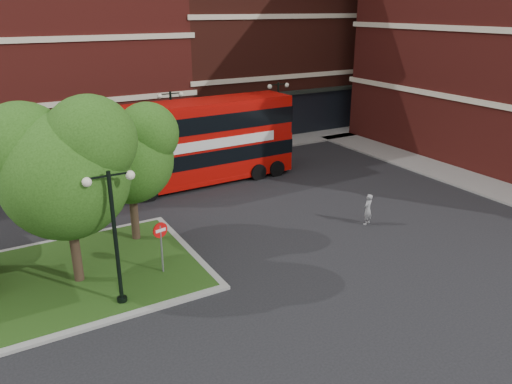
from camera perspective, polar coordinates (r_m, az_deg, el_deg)
ground at (r=20.41m, az=0.32°, el=-8.80°), size 120.00×120.00×0.00m
pavement_far at (r=34.58m, az=-13.57°, el=3.20°), size 44.00×3.00×0.12m
pavement_side at (r=32.39m, az=24.50°, el=0.72°), size 3.00×28.00×0.12m
terrace_far_right at (r=45.64m, az=0.41°, el=17.96°), size 18.00×12.00×16.00m
traffic_island at (r=20.91m, az=-23.82°, el=-9.75°), size 12.60×7.60×0.15m
tree_island_west at (r=18.85m, az=-21.48°, el=3.06°), size 5.40×4.71×7.21m
tree_island_east at (r=21.91m, az=-14.62°, el=4.62°), size 4.46×3.90×6.29m
lamp_island at (r=17.49m, az=-15.84°, el=-4.48°), size 1.72×0.36×5.00m
lamp_far_left at (r=32.63m, az=-9.56°, el=7.51°), size 1.72×0.36×5.00m
lamp_far_right at (r=36.11m, az=2.52°, el=9.01°), size 1.72×0.36×5.00m
bus at (r=29.48m, az=-6.33°, el=6.29°), size 11.35×2.89×4.31m
woman at (r=24.69m, az=12.65°, el=-1.95°), size 0.65×0.53×1.55m
car_silver at (r=32.80m, az=-24.59°, el=2.19°), size 4.35×1.86×1.47m
car_white at (r=35.12m, az=-7.56°, el=4.92°), size 4.28×1.99×1.36m
no_entry_sign at (r=19.62m, az=-10.83°, el=-5.19°), size 0.61×0.18×2.25m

